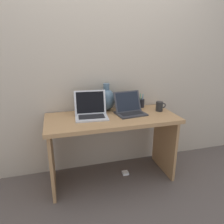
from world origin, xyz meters
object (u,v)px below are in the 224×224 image
Objects in this scene: pen_cup at (141,103)px; power_brick at (125,173)px; green_vase at (106,99)px; laptop_left at (91,110)px; coffee_mug at (160,106)px; laptop_right at (129,108)px.

pen_cup is 0.85m from power_brick.
laptop_left is at bearing -140.57° from green_vase.
coffee_mug is 1.71× the size of power_brick.
pen_cup is (0.43, -0.00, -0.08)m from green_vase.
laptop_left is at bearing -165.01° from pen_cup.
laptop_right is 0.80m from power_brick.
green_vase is 2.56× the size of coffee_mug.
green_vase is at bearing 161.00° from coffee_mug.
laptop_right is at bearing 42.17° from power_brick.
green_vase is at bearing 39.43° from laptop_left.
power_brick is at bearing -7.03° from laptop_left.
laptop_left is 0.28m from green_vase.
laptop_left is 1.14× the size of green_vase.
coffee_mug is (0.36, -0.01, -0.01)m from laptop_right.
coffee_mug is at bearing -54.56° from pen_cup.
green_vase is 0.90m from power_brick.
laptop_left is 2.10× the size of pen_cup.
coffee_mug is (0.57, -0.20, -0.07)m from green_vase.
power_brick is at bearing -140.12° from pen_cup.
pen_cup is 2.37× the size of power_brick.
laptop_right is 0.29m from green_vase.
laptop_left reaches higher than pen_cup.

